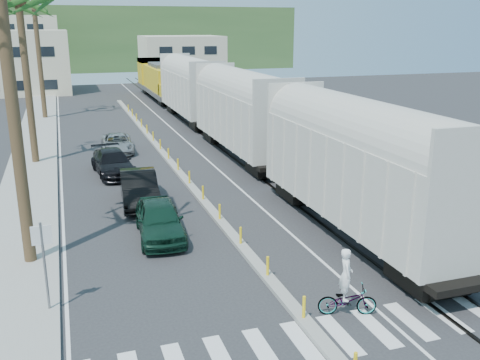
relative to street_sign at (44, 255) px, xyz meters
name	(u,v)px	position (x,y,z in m)	size (l,w,h in m)	color
ground	(290,306)	(7.30, -2.00, -1.97)	(140.00, 140.00, 0.00)	#28282B
sidewalk	(34,153)	(-1.20, 23.00, -1.90)	(3.00, 90.00, 0.15)	gray
rails	(210,133)	(12.30, 26.00, -1.94)	(1.56, 100.00, 0.06)	black
median	(169,160)	(7.30, 17.96, -1.88)	(0.45, 60.00, 0.85)	gray
crosswalk	(318,339)	(7.30, -4.00, -1.97)	(14.00, 2.20, 0.01)	silver
lane_markings	(127,147)	(5.15, 23.00, -1.97)	(9.42, 90.00, 0.01)	silver
freight_train	(218,103)	(12.30, 23.41, 0.93)	(3.00, 60.94, 5.85)	beige
street_sign	(44,255)	(0.00, 0.00, 0.00)	(0.60, 0.08, 3.00)	slate
buildings	(57,55)	(0.89, 69.66, 2.39)	(38.00, 27.00, 10.00)	beige
hillside	(90,39)	(7.30, 98.00, 4.03)	(80.00, 20.00, 12.00)	#385628
car_lead	(160,220)	(4.40, 5.06, -1.18)	(2.15, 4.73, 1.57)	#103123
car_second	(139,188)	(4.21, 9.78, -1.15)	(2.07, 5.08, 1.64)	black
car_third	(113,163)	(3.51, 15.72, -1.24)	(2.52, 5.20, 1.46)	black
car_rear	(117,143)	(4.37, 21.62, -1.34)	(2.31, 4.65, 1.27)	#97999B
cyclist	(347,294)	(8.73, -3.02, -1.28)	(1.72, 2.20, 2.21)	#9EA0A5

